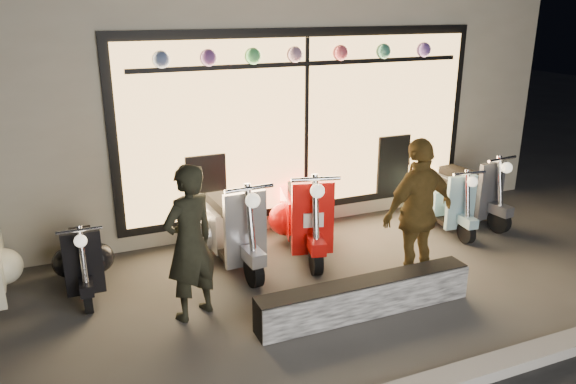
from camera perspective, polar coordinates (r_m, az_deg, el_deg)
name	(u,v)px	position (r m, az deg, el deg)	size (l,w,h in m)	color
ground	(311,292)	(6.63, 2.40, -10.13)	(40.00, 40.00, 0.00)	#383533
shop_building	(196,66)	(10.58, -9.29, 12.52)	(10.20, 6.23, 4.20)	beige
graffiti_barrier	(365,297)	(6.17, 7.85, -10.52)	(2.47, 0.28, 0.40)	black
scooter_silver	(228,225)	(7.29, -6.12, -3.38)	(0.57, 1.63, 1.17)	black
scooter_red	(304,214)	(7.62, 1.60, -2.24)	(0.79, 1.66, 1.18)	black
scooter_black	(83,257)	(7.04, -20.11, -6.23)	(0.42, 1.27, 0.91)	black
scooter_blue	(440,200)	(8.69, 15.19, -0.83)	(0.51, 1.37, 0.97)	black
scooter_grey	(460,190)	(9.12, 17.12, 0.18)	(0.60, 1.50, 1.07)	black
man	(190,243)	(5.89, -9.95, -5.12)	(0.62, 0.40, 1.69)	black
woman	(418,213)	(6.67, 13.07, -2.06)	(1.04, 0.43, 1.77)	brown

